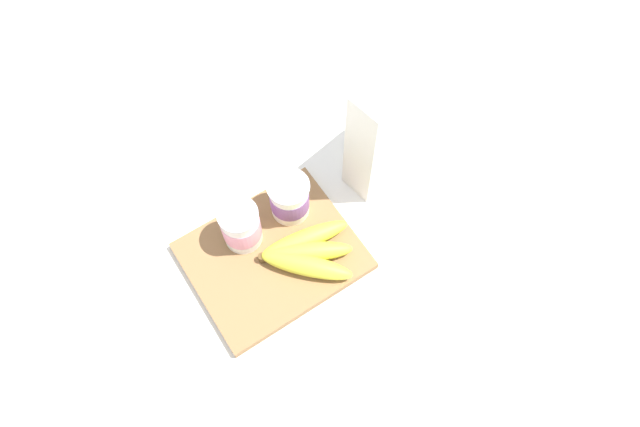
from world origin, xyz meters
TOP-DOWN VIEW (x-y plane):
  - ground_plane at (0.00, 0.00)m, footprint 2.40×2.40m
  - cutting_board at (0.00, 0.00)m, footprint 0.30×0.24m
  - cereal_box at (0.29, 0.05)m, footprint 0.19×0.10m
  - yogurt_cup_front at (-0.03, 0.06)m, footprint 0.07×0.07m
  - yogurt_cup_back at (0.08, 0.06)m, footprint 0.08×0.08m
  - banana_bunch at (0.05, -0.04)m, footprint 0.18×0.15m

SIDE VIEW (x-z plane):
  - ground_plane at x=0.00m, z-range 0.00..0.00m
  - cutting_board at x=0.00m, z-range 0.00..0.02m
  - banana_bunch at x=0.05m, z-range 0.02..0.05m
  - yogurt_cup_back at x=0.08m, z-range 0.02..0.11m
  - yogurt_cup_front at x=-0.03m, z-range 0.02..0.11m
  - cereal_box at x=0.29m, z-range 0.00..0.26m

